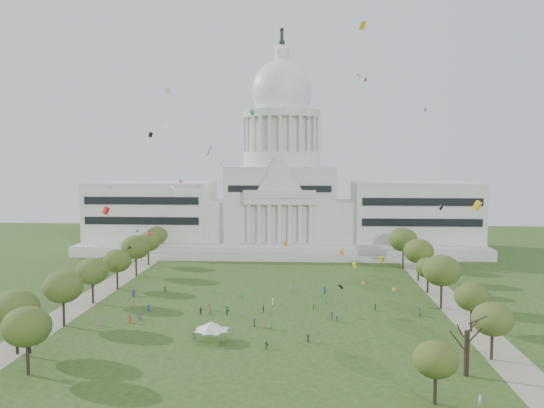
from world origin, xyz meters
The scene contains 36 objects.
ground centered at (0.00, 0.00, 0.00)m, with size 400.00×400.00×0.00m, color #2B4619.
capitol centered at (0.00, 113.59, 22.30)m, with size 160.00×64.50×91.30m.
path_left centered at (-48.00, 30.00, 0.02)m, with size 8.00×160.00×0.04m, color gray.
path_right centered at (48.00, 30.00, 0.02)m, with size 8.00×160.00×0.04m, color gray.
row_tree_l_0 centered at (-45.26, -21.68, 8.95)m, with size 8.85×8.85×12.59m.
row_tree_r_0 centered at (44.94, -19.59, 7.75)m, with size 7.67×7.67×10.91m.
row_tree_l_1 centered at (-44.07, -2.96, 8.95)m, with size 8.86×8.86×12.59m.
row_tree_r_1 centered at (46.22, -1.75, 7.66)m, with size 7.58×7.58×10.78m.
row_tree_l_2 centered at (-45.04, 17.30, 8.51)m, with size 8.42×8.42×11.97m.
row_tree_r_2 centered at (44.17, 17.44, 9.66)m, with size 9.55×9.55×13.58m.
row_tree_l_3 centered at (-44.09, 33.92, 8.21)m, with size 8.12×8.12×11.55m.
row_tree_r_3 centered at (44.40, 34.48, 7.08)m, with size 7.01×7.01×9.98m.
row_tree_l_4 centered at (-44.08, 52.42, 9.39)m, with size 9.29×9.29×13.21m.
row_tree_r_4 centered at (44.76, 50.04, 9.29)m, with size 9.19×9.19×13.06m.
row_tree_l_5 centered at (-45.22, 71.01, 8.42)m, with size 8.33×8.33×11.85m.
row_tree_r_5 centered at (43.49, 70.19, 9.93)m, with size 9.82×9.82×13.96m.
row_tree_l_6 centered at (-46.87, 89.14, 8.27)m, with size 8.19×8.19×11.64m.
row_tree_r_6 centered at (45.96, 88.13, 8.51)m, with size 8.42×8.42×11.97m.
near_tree_0 centered at (-38.00, -32.00, 8.56)m, with size 8.47×8.47×12.04m.
near_tree_1 centered at (30.00, -40.00, 7.00)m, with size 6.93×6.93×9.86m.
big_bare_tree centered at (38.00, -28.00, 8.67)m, with size 6.00×5.00×12.80m.
event_tent centered at (-9.12, -11.71, 3.27)m, with size 9.52×9.52×4.22m.
person_0 centered at (37.38, 10.12, 0.96)m, with size 0.93×0.61×1.91m, color #33723F.
person_1 centered at (36.80, -40.00, 0.83)m, with size 0.60×0.44×1.65m, color silver.
person_2 centered at (27.53, 14.41, 0.89)m, with size 0.86×0.53×1.77m, color #33723F.
person_3 centered at (16.34, 6.42, 0.79)m, with size 1.02×0.53×1.58m, color #26262B.
person_4 centered at (-0.18, 11.71, 0.80)m, with size 0.94×0.51×1.60m, color navy.
person_5 centered at (-8.72, 8.72, 1.01)m, with size 1.88×0.74×2.03m, color #33723F.
person_6 centered at (10.70, -11.18, 0.81)m, with size 0.79×0.52×1.62m, color #26262B.
person_7 centered at (-12.95, -11.32, 0.86)m, with size 0.63×0.46×1.73m, color #33723F.
person_8 centered at (-15.12, 8.37, 0.86)m, with size 0.83×0.51×1.72m, color #26262B.
person_9 centered at (17.31, 3.85, 0.76)m, with size 0.99×0.51×1.53m, color #33723F.
person_10 centered at (12.23, 14.66, 0.73)m, with size 0.86×0.47×1.46m, color #33723F.
person_11 centered at (2.52, -15.88, 0.84)m, with size 1.56×0.62×1.68m, color #33723F.
distant_crowd centered at (-12.41, 14.77, 0.87)m, with size 54.71×38.19×1.94m.
kite_swarm centered at (2.97, 10.41, 25.30)m, with size 84.92×100.81×64.52m.
Camera 1 is at (10.09, -126.75, 37.52)m, focal length 38.00 mm.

